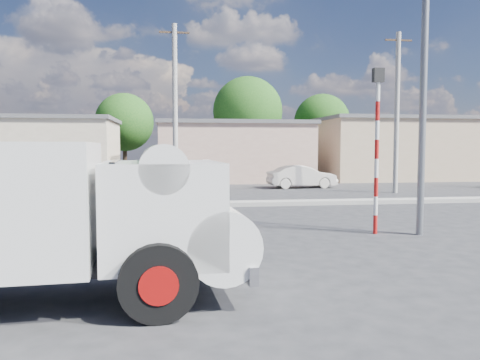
{
  "coord_description": "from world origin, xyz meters",
  "views": [
    {
      "loc": [
        -2.12,
        -10.19,
        2.3
      ],
      "look_at": [
        -0.09,
        3.98,
        1.3
      ],
      "focal_mm": 35.0,
      "sensor_mm": 36.0,
      "label": 1
    }
  ],
  "objects": [
    {
      "name": "bicycle",
      "position": [
        -1.43,
        -1.12,
        0.52
      ],
      "size": [
        2.03,
        0.81,
        1.05
      ],
      "primitive_type": "imported",
      "rotation": [
        0.0,
        0.0,
        1.51
      ],
      "color": "black",
      "rests_on": "ground"
    },
    {
      "name": "median",
      "position": [
        0.0,
        8.0,
        0.08
      ],
      "size": [
        40.0,
        0.8,
        0.16
      ],
      "primitive_type": "cube",
      "color": "#99968E",
      "rests_on": "ground"
    },
    {
      "name": "car_cream",
      "position": [
        5.14,
        15.57,
        0.64
      ],
      "size": [
        3.96,
        1.6,
        1.28
      ],
      "primitive_type": "imported",
      "rotation": [
        0.0,
        0.0,
        1.64
      ],
      "color": "beige",
      "rests_on": "ground"
    },
    {
      "name": "tree_row",
      "position": [
        -2.27,
        28.62,
        4.83
      ],
      "size": [
        34.13,
        7.32,
        8.1
      ],
      "color": "#38281E",
      "rests_on": "ground"
    },
    {
      "name": "cyclist",
      "position": [
        -1.43,
        -1.12,
        0.88
      ],
      "size": [
        0.46,
        0.67,
        1.77
      ],
      "primitive_type": "imported",
      "rotation": [
        0.0,
        0.0,
        1.51
      ],
      "color": "white",
      "rests_on": "ground"
    },
    {
      "name": "utility_poles",
      "position": [
        3.25,
        12.0,
        4.07
      ],
      "size": [
        35.4,
        0.24,
        8.0
      ],
      "color": "#99968E",
      "rests_on": "ground"
    },
    {
      "name": "ground_plane",
      "position": [
        0.0,
        0.0,
        0.0
      ],
      "size": [
        120.0,
        120.0,
        0.0
      ],
      "primitive_type": "plane",
      "color": "#2A2A2D",
      "rests_on": "ground"
    },
    {
      "name": "truck",
      "position": [
        -3.87,
        -3.16,
        1.31
      ],
      "size": [
        5.86,
        2.59,
        2.37
      ],
      "rotation": [
        0.0,
        0.0,
        0.06
      ],
      "color": "black",
      "rests_on": "ground"
    },
    {
      "name": "building_row",
      "position": [
        1.1,
        22.0,
        2.13
      ],
      "size": [
        37.8,
        7.3,
        4.44
      ],
      "color": "#C4B094",
      "rests_on": "ground"
    },
    {
      "name": "streetlight",
      "position": [
        4.14,
        1.2,
        4.96
      ],
      "size": [
        2.34,
        0.22,
        9.0
      ],
      "color": "slate",
      "rests_on": "ground"
    },
    {
      "name": "traffic_pole",
      "position": [
        3.2,
        1.5,
        2.59
      ],
      "size": [
        0.28,
        0.18,
        4.36
      ],
      "color": "red",
      "rests_on": "ground"
    }
  ]
}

